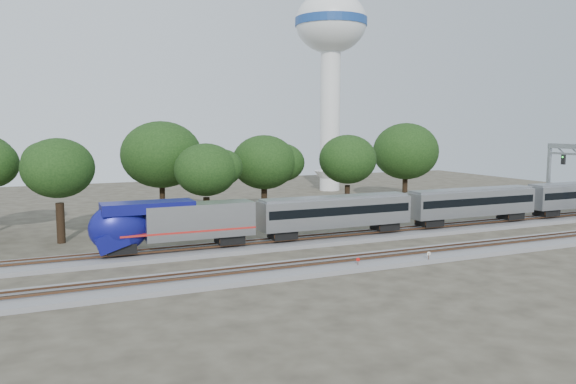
# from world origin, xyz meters

# --- Properties ---
(ground) EXTENTS (160.00, 160.00, 0.00)m
(ground) POSITION_xyz_m (0.00, 0.00, 0.00)
(ground) COLOR #383328
(ground) RESTS_ON ground
(track_far) EXTENTS (160.00, 5.00, 0.73)m
(track_far) POSITION_xyz_m (0.00, 6.00, 0.21)
(track_far) COLOR slate
(track_far) RESTS_ON ground
(track_near) EXTENTS (160.00, 5.00, 0.73)m
(track_near) POSITION_xyz_m (0.00, -4.00, 0.21)
(track_near) COLOR slate
(track_near) RESTS_ON ground
(train) EXTENTS (88.45, 3.05, 4.49)m
(train) POSITION_xyz_m (25.60, 6.00, 3.15)
(train) COLOR #A9ACB0
(train) RESTS_ON ground
(switch_stand_red) EXTENTS (0.31, 0.15, 1.03)m
(switch_stand_red) POSITION_xyz_m (2.95, -5.53, 0.66)
(switch_stand_red) COLOR #512D19
(switch_stand_red) RESTS_ON ground
(switch_stand_white) EXTENTS (0.35, 0.11, 1.10)m
(switch_stand_white) POSITION_xyz_m (9.66, -6.34, 0.70)
(switch_stand_white) COLOR #512D19
(switch_stand_white) RESTS_ON ground
(switch_lever) EXTENTS (0.51, 0.32, 0.30)m
(switch_lever) POSITION_xyz_m (6.06, -5.37, 0.15)
(switch_lever) COLOR #512D19
(switch_lever) RESTS_ON ground
(water_tower) EXTENTS (13.26, 13.26, 36.70)m
(water_tower) POSITION_xyz_m (28.84, 48.31, 27.19)
(water_tower) COLOR silver
(water_tower) RESTS_ON ground
(signal_gantry) EXTENTS (0.68, 8.06, 9.81)m
(signal_gantry) POSITION_xyz_m (42.09, 6.00, 7.15)
(signal_gantry) COLOR gray
(signal_gantry) RESTS_ON ground
(tree_2) EXTENTS (7.94, 7.94, 11.19)m
(tree_2) POSITION_xyz_m (-19.66, 16.42, 7.79)
(tree_2) COLOR black
(tree_2) RESTS_ON ground
(tree_3) EXTENTS (8.71, 8.71, 12.28)m
(tree_3) POSITION_xyz_m (-7.44, 24.88, 8.56)
(tree_3) COLOR black
(tree_3) RESTS_ON ground
(tree_4) EXTENTS (7.15, 7.15, 10.08)m
(tree_4) POSITION_xyz_m (-3.63, 18.05, 7.01)
(tree_4) COLOR black
(tree_4) RESTS_ON ground
(tree_5) EXTENTS (7.53, 7.53, 10.62)m
(tree_5) POSITION_xyz_m (5.50, 22.76, 7.39)
(tree_5) COLOR black
(tree_5) RESTS_ON ground
(tree_6) EXTENTS (7.76, 7.76, 10.94)m
(tree_6) POSITION_xyz_m (16.85, 20.65, 7.61)
(tree_6) COLOR black
(tree_6) RESTS_ON ground
(tree_7) EXTENTS (8.28, 8.28, 11.68)m
(tree_7) POSITION_xyz_m (31.98, 28.56, 8.13)
(tree_7) COLOR black
(tree_7) RESTS_ON ground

